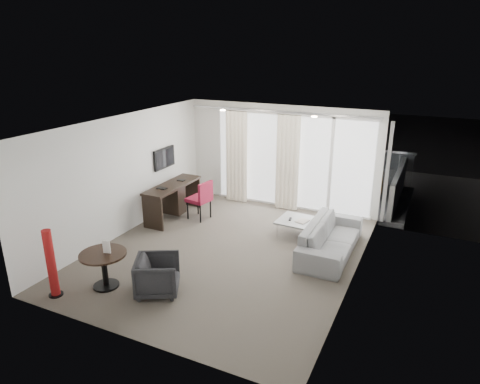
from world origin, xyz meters
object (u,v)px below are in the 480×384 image
at_px(coffee_table, 297,227).
at_px(desk, 173,201).
at_px(red_lamp, 51,263).
at_px(desk_chair, 199,200).
at_px(rattan_chair_b, 366,187).
at_px(sofa, 331,238).
at_px(rattan_chair_a, 308,181).
at_px(tub_armchair, 158,275).
at_px(round_table, 105,270).

bearing_deg(coffee_table, desk, -174.58).
bearing_deg(red_lamp, desk_chair, 83.19).
bearing_deg(rattan_chair_b, sofa, -69.16).
distance_m(desk, rattan_chair_a, 3.76).
bearing_deg(red_lamp, rattan_chair_a, 70.09).
xyz_separation_m(desk_chair, sofa, (3.30, -0.43, -0.15)).
bearing_deg(desk, tub_armchair, -60.73).
height_order(desk, rattan_chair_a, rattan_chair_a).
relative_size(desk_chair, rattan_chair_a, 1.03).
bearing_deg(rattan_chair_a, desk, -135.20).
xyz_separation_m(red_lamp, tub_armchair, (1.51, 0.81, -0.27)).
relative_size(coffee_table, rattan_chair_b, 0.92).
bearing_deg(rattan_chair_b, desk_chair, -116.99).
height_order(desk_chair, rattan_chair_a, desk_chair).
xyz_separation_m(desk_chair, coffee_table, (2.42, 0.10, -0.30)).
distance_m(desk, desk_chair, 0.64).
xyz_separation_m(desk, rattan_chair_a, (2.51, 2.80, 0.05)).
distance_m(desk_chair, tub_armchair, 3.30).
bearing_deg(sofa, desk_chair, 82.51).
bearing_deg(round_table, coffee_table, 56.17).
relative_size(desk, rattan_chair_b, 2.07).
distance_m(round_table, rattan_chair_a, 6.24).
relative_size(round_table, coffee_table, 1.01).
distance_m(desk, tub_armchair, 3.37).
bearing_deg(rattan_chair_b, coffee_table, -86.94).
bearing_deg(desk_chair, round_table, -79.61).
distance_m(desk_chair, red_lamp, 3.97).
bearing_deg(sofa, rattan_chair_b, -2.01).
relative_size(tub_armchair, rattan_chair_a, 0.77).
relative_size(desk, coffee_table, 2.24).
distance_m(desk, red_lamp, 3.76).
relative_size(desk, tub_armchair, 2.48).
relative_size(sofa, rattan_chair_b, 2.59).
xyz_separation_m(round_table, tub_armchair, (0.94, 0.23, 0.01)).
bearing_deg(tub_armchair, desk, 1.01).
distance_m(round_table, sofa, 4.34).
height_order(round_table, rattan_chair_a, rattan_chair_a).
relative_size(desk_chair, rattan_chair_b, 1.11).
distance_m(red_lamp, tub_armchair, 1.73).
relative_size(tub_armchair, rattan_chair_b, 0.83).
xyz_separation_m(red_lamp, rattan_chair_a, (2.37, 6.55, -0.14)).
bearing_deg(round_table, tub_armchair, 13.80).
bearing_deg(coffee_table, round_table, -123.83).
distance_m(tub_armchair, coffee_table, 3.51).
relative_size(desk_chair, tub_armchair, 1.34).
bearing_deg(desk_chair, coffee_table, 11.09).
height_order(desk, coffee_table, desk).
bearing_deg(coffee_table, red_lamp, -125.58).
bearing_deg(rattan_chair_a, sofa, -68.64).
bearing_deg(sofa, coffee_table, 58.74).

